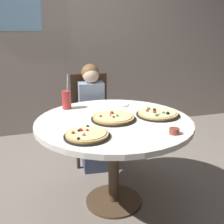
{
  "coord_description": "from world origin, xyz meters",
  "views": [
    {
      "loc": [
        -0.62,
        -2.0,
        1.48
      ],
      "look_at": [
        0.0,
        0.05,
        0.8
      ],
      "focal_mm": 45.11,
      "sensor_mm": 36.0,
      "label": 1
    }
  ],
  "objects_px": {
    "sauce_bowl": "(174,131)",
    "soda_cup": "(67,100)",
    "diner_child": "(93,122)",
    "plate_small": "(119,104)",
    "chair_wooden": "(90,113)",
    "dining_table": "(114,131)",
    "pizza_veggie": "(113,118)",
    "pizza_cheese": "(158,114)",
    "pizza_pepperoni": "(87,135)"
  },
  "relations": [
    {
      "from": "sauce_bowl",
      "to": "soda_cup",
      "type": "bearing_deg",
      "value": 127.39
    },
    {
      "from": "diner_child",
      "to": "plate_small",
      "type": "distance_m",
      "value": 0.47
    },
    {
      "from": "chair_wooden",
      "to": "diner_child",
      "type": "bearing_deg",
      "value": -94.83
    },
    {
      "from": "dining_table",
      "to": "diner_child",
      "type": "height_order",
      "value": "diner_child"
    },
    {
      "from": "dining_table",
      "to": "pizza_veggie",
      "type": "height_order",
      "value": "pizza_veggie"
    },
    {
      "from": "dining_table",
      "to": "plate_small",
      "type": "height_order",
      "value": "plate_small"
    },
    {
      "from": "diner_child",
      "to": "chair_wooden",
      "type": "bearing_deg",
      "value": 85.17
    },
    {
      "from": "pizza_cheese",
      "to": "sauce_bowl",
      "type": "bearing_deg",
      "value": -99.6
    },
    {
      "from": "plate_small",
      "to": "dining_table",
      "type": "bearing_deg",
      "value": -113.47
    },
    {
      "from": "diner_child",
      "to": "pizza_pepperoni",
      "type": "height_order",
      "value": "diner_child"
    },
    {
      "from": "plate_small",
      "to": "pizza_cheese",
      "type": "bearing_deg",
      "value": -61.96
    },
    {
      "from": "soda_cup",
      "to": "sauce_bowl",
      "type": "relative_size",
      "value": 4.4
    },
    {
      "from": "chair_wooden",
      "to": "plate_small",
      "type": "distance_m",
      "value": 0.59
    },
    {
      "from": "pizza_cheese",
      "to": "plate_small",
      "type": "relative_size",
      "value": 1.98
    },
    {
      "from": "diner_child",
      "to": "plate_small",
      "type": "xyz_separation_m",
      "value": [
        0.18,
        -0.34,
        0.27
      ]
    },
    {
      "from": "diner_child",
      "to": "pizza_pepperoni",
      "type": "bearing_deg",
      "value": -104.84
    },
    {
      "from": "pizza_veggie",
      "to": "sauce_bowl",
      "type": "height_order",
      "value": "pizza_veggie"
    },
    {
      "from": "chair_wooden",
      "to": "plate_small",
      "type": "relative_size",
      "value": 5.28
    },
    {
      "from": "chair_wooden",
      "to": "sauce_bowl",
      "type": "distance_m",
      "value": 1.37
    },
    {
      "from": "dining_table",
      "to": "diner_child",
      "type": "xyz_separation_m",
      "value": [
        -0.01,
        0.73,
        -0.17
      ]
    },
    {
      "from": "pizza_pepperoni",
      "to": "pizza_cheese",
      "type": "bearing_deg",
      "value": 23.45
    },
    {
      "from": "pizza_pepperoni",
      "to": "chair_wooden",
      "type": "bearing_deg",
      "value": 76.64
    },
    {
      "from": "dining_table",
      "to": "diner_child",
      "type": "distance_m",
      "value": 0.75
    },
    {
      "from": "dining_table",
      "to": "pizza_pepperoni",
      "type": "height_order",
      "value": "pizza_pepperoni"
    },
    {
      "from": "pizza_pepperoni",
      "to": "sauce_bowl",
      "type": "bearing_deg",
      "value": -11.33
    },
    {
      "from": "dining_table",
      "to": "pizza_veggie",
      "type": "relative_size",
      "value": 3.48
    },
    {
      "from": "pizza_veggie",
      "to": "pizza_pepperoni",
      "type": "height_order",
      "value": "same"
    },
    {
      "from": "pizza_veggie",
      "to": "soda_cup",
      "type": "xyz_separation_m",
      "value": [
        -0.31,
        0.41,
        0.07
      ]
    },
    {
      "from": "pizza_pepperoni",
      "to": "plate_small",
      "type": "distance_m",
      "value": 0.81
    },
    {
      "from": "dining_table",
      "to": "sauce_bowl",
      "type": "relative_size",
      "value": 17.67
    },
    {
      "from": "chair_wooden",
      "to": "pizza_cheese",
      "type": "xyz_separation_m",
      "value": [
        0.37,
        -0.91,
        0.24
      ]
    },
    {
      "from": "diner_child",
      "to": "soda_cup",
      "type": "bearing_deg",
      "value": -133.58
    },
    {
      "from": "chair_wooden",
      "to": "pizza_pepperoni",
      "type": "relative_size",
      "value": 3.02
    },
    {
      "from": "pizza_cheese",
      "to": "soda_cup",
      "type": "distance_m",
      "value": 0.8
    },
    {
      "from": "soda_cup",
      "to": "dining_table",
      "type": "bearing_deg",
      "value": -53.08
    },
    {
      "from": "sauce_bowl",
      "to": "pizza_cheese",
      "type": "bearing_deg",
      "value": 80.4
    },
    {
      "from": "sauce_bowl",
      "to": "plate_small",
      "type": "bearing_deg",
      "value": 100.05
    },
    {
      "from": "chair_wooden",
      "to": "soda_cup",
      "type": "xyz_separation_m",
      "value": [
        -0.32,
        -0.5,
        0.3
      ]
    },
    {
      "from": "sauce_bowl",
      "to": "plate_small",
      "type": "height_order",
      "value": "sauce_bowl"
    },
    {
      "from": "diner_child",
      "to": "soda_cup",
      "type": "relative_size",
      "value": 3.52
    },
    {
      "from": "chair_wooden",
      "to": "pizza_veggie",
      "type": "height_order",
      "value": "chair_wooden"
    },
    {
      "from": "dining_table",
      "to": "pizza_pepperoni",
      "type": "bearing_deg",
      "value": -134.29
    },
    {
      "from": "pizza_cheese",
      "to": "sauce_bowl",
      "type": "distance_m",
      "value": 0.41
    },
    {
      "from": "pizza_veggie",
      "to": "soda_cup",
      "type": "height_order",
      "value": "soda_cup"
    },
    {
      "from": "chair_wooden",
      "to": "pizza_cheese",
      "type": "distance_m",
      "value": 1.01
    },
    {
      "from": "diner_child",
      "to": "pizza_cheese",
      "type": "height_order",
      "value": "diner_child"
    },
    {
      "from": "pizza_veggie",
      "to": "chair_wooden",
      "type": "bearing_deg",
      "value": 89.26
    },
    {
      "from": "diner_child",
      "to": "pizza_pepperoni",
      "type": "relative_size",
      "value": 3.44
    },
    {
      "from": "dining_table",
      "to": "pizza_cheese",
      "type": "xyz_separation_m",
      "value": [
        0.38,
        0.0,
        0.11
      ]
    },
    {
      "from": "dining_table",
      "to": "sauce_bowl",
      "type": "bearing_deg",
      "value": -52.13
    }
  ]
}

